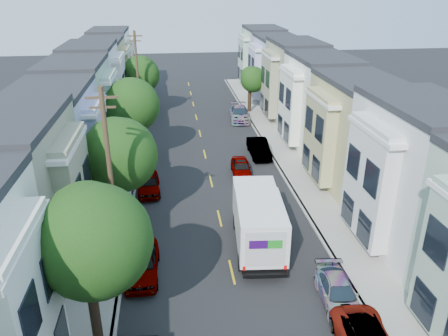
% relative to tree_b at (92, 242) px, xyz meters
% --- Properties ---
extents(ground, '(160.00, 160.00, 0.00)m').
position_rel_tree_b_xyz_m(ground, '(6.30, 4.48, -5.38)').
color(ground, black).
rests_on(ground, ground).
extents(road_slab, '(12.00, 70.00, 0.02)m').
position_rel_tree_b_xyz_m(road_slab, '(6.30, 19.48, -5.37)').
color(road_slab, black).
rests_on(road_slab, ground).
extents(curb_left, '(0.30, 70.00, 0.15)m').
position_rel_tree_b_xyz_m(curb_left, '(0.25, 19.48, -5.30)').
color(curb_left, gray).
rests_on(curb_left, ground).
extents(curb_right, '(0.30, 70.00, 0.15)m').
position_rel_tree_b_xyz_m(curb_right, '(12.35, 19.48, -5.30)').
color(curb_right, gray).
rests_on(curb_right, ground).
extents(sidewalk_left, '(2.60, 70.00, 0.15)m').
position_rel_tree_b_xyz_m(sidewalk_left, '(-1.05, 19.48, -5.30)').
color(sidewalk_left, gray).
rests_on(sidewalk_left, ground).
extents(sidewalk_right, '(2.60, 70.00, 0.15)m').
position_rel_tree_b_xyz_m(sidewalk_right, '(13.65, 19.48, -5.30)').
color(sidewalk_right, gray).
rests_on(sidewalk_right, ground).
extents(centerline, '(0.12, 70.00, 0.01)m').
position_rel_tree_b_xyz_m(centerline, '(6.30, 19.48, -5.38)').
color(centerline, gold).
rests_on(centerline, ground).
extents(townhouse_row_left, '(5.00, 70.00, 8.50)m').
position_rel_tree_b_xyz_m(townhouse_row_left, '(-4.85, 19.48, -5.38)').
color(townhouse_row_left, tan).
rests_on(townhouse_row_left, ground).
extents(townhouse_row_right, '(5.00, 70.00, 8.50)m').
position_rel_tree_b_xyz_m(townhouse_row_right, '(17.45, 19.48, -5.38)').
color(townhouse_row_right, tan).
rests_on(townhouse_row_right, ground).
extents(tree_b, '(4.70, 4.70, 7.75)m').
position_rel_tree_b_xyz_m(tree_b, '(0.00, 0.00, 0.00)').
color(tree_b, black).
rests_on(tree_b, ground).
extents(tree_c, '(4.70, 4.70, 7.33)m').
position_rel_tree_b_xyz_m(tree_c, '(0.00, 10.42, -0.42)').
color(tree_c, black).
rests_on(tree_c, ground).
extents(tree_d, '(4.70, 4.70, 7.44)m').
position_rel_tree_b_xyz_m(tree_d, '(0.00, 21.78, -0.31)').
color(tree_d, black).
rests_on(tree_d, ground).
extents(tree_e, '(4.37, 4.37, 7.04)m').
position_rel_tree_b_xyz_m(tree_e, '(-0.00, 36.07, -0.54)').
color(tree_e, black).
rests_on(tree_e, ground).
extents(tree_far_r, '(3.06, 3.06, 5.56)m').
position_rel_tree_b_xyz_m(tree_far_r, '(13.20, 35.80, -1.39)').
color(tree_far_r, black).
rests_on(tree_far_r, ground).
extents(utility_pole_near, '(1.60, 0.26, 10.00)m').
position_rel_tree_b_xyz_m(utility_pole_near, '(0.00, 6.48, -0.23)').
color(utility_pole_near, '#42301E').
rests_on(utility_pole_near, ground).
extents(utility_pole_far, '(1.60, 0.26, 10.00)m').
position_rel_tree_b_xyz_m(utility_pole_far, '(0.00, 32.48, -0.23)').
color(utility_pole_far, '#42301E').
rests_on(utility_pole_far, ground).
extents(fedex_truck, '(2.66, 6.92, 3.32)m').
position_rel_tree_b_xyz_m(fedex_truck, '(8.20, 6.85, -3.52)').
color(fedex_truck, silver).
rests_on(fedex_truck, ground).
extents(lead_sedan, '(1.78, 4.15, 1.32)m').
position_rel_tree_b_xyz_m(lead_sedan, '(8.90, 17.42, -4.72)').
color(lead_sedan, black).
rests_on(lead_sedan, ground).
extents(parked_left_c, '(1.85, 4.70, 1.52)m').
position_rel_tree_b_xyz_m(parked_left_c, '(1.40, 4.92, -4.62)').
color(parked_left_c, '#949FAD').
rests_on(parked_left_c, ground).
extents(parked_left_d, '(1.91, 4.46, 1.42)m').
position_rel_tree_b_xyz_m(parked_left_d, '(1.40, 15.21, -4.67)').
color(parked_left_d, black).
rests_on(parked_left_d, ground).
extents(parked_right_b, '(2.04, 4.23, 1.23)m').
position_rel_tree_b_xyz_m(parked_right_b, '(11.20, 1.34, -4.76)').
color(parked_right_b, silver).
rests_on(parked_right_b, ground).
extents(parked_right_c, '(1.62, 4.54, 1.51)m').
position_rel_tree_b_xyz_m(parked_right_c, '(11.20, 21.43, -4.62)').
color(parked_right_c, black).
rests_on(parked_right_c, ground).
extents(parked_right_d, '(2.58, 5.28, 1.54)m').
position_rel_tree_b_xyz_m(parked_right_d, '(11.20, 32.69, -4.61)').
color(parked_right_d, black).
rests_on(parked_right_d, ground).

